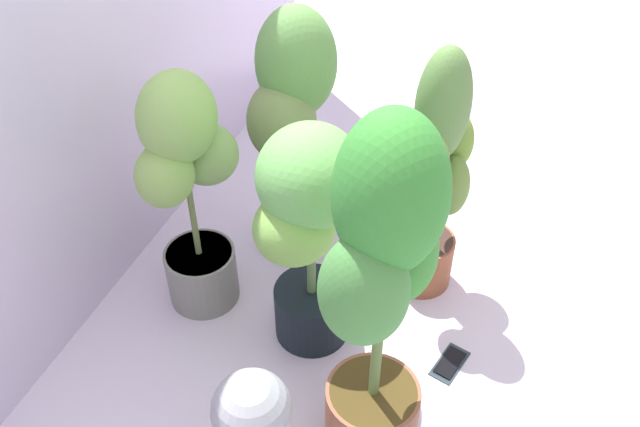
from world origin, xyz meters
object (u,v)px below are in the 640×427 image
at_px(potted_plant_back_right, 293,117).
at_px(potted_plant_front_left, 382,281).
at_px(potted_plant_back_center, 189,186).
at_px(potted_plant_center, 307,222).
at_px(floor_fan, 252,417).
at_px(potted_plant_front_right, 436,172).
at_px(cell_phone, 450,362).

relative_size(potted_plant_back_right, potted_plant_front_left, 0.86).
relative_size(potted_plant_back_center, potted_plant_center, 1.10).
bearing_deg(potted_plant_front_left, potted_plant_back_center, 65.32).
xyz_separation_m(potted_plant_back_right, potted_plant_center, (-0.38, -0.19, -0.07)).
height_order(potted_plant_front_left, potted_plant_center, potted_plant_front_left).
distance_m(potted_plant_front_left, floor_fan, 0.46).
bearing_deg(potted_plant_front_left, potted_plant_center, 46.21).
distance_m(potted_plant_back_center, potted_plant_center, 0.38).
distance_m(potted_plant_back_center, potted_plant_back_right, 0.40).
bearing_deg(potted_plant_front_left, potted_plant_front_right, 0.45).
xyz_separation_m(potted_plant_back_center, potted_plant_front_right, (0.32, -0.65, -0.01)).
bearing_deg(potted_plant_front_left, potted_plant_back_right, 36.17).
height_order(potted_plant_back_center, cell_phone, potted_plant_back_center).
xyz_separation_m(potted_plant_center, cell_phone, (0.04, -0.44, -0.46)).
distance_m(potted_plant_back_center, floor_fan, 0.70).
distance_m(potted_plant_front_left, potted_plant_front_right, 0.64).
relative_size(potted_plant_back_right, potted_plant_center, 1.18).
bearing_deg(potted_plant_back_center, potted_plant_center, -95.29).
distance_m(cell_phone, floor_fan, 0.70).
distance_m(potted_plant_center, floor_fan, 0.53).
xyz_separation_m(potted_plant_back_center, potted_plant_back_right, (0.34, -0.19, 0.07)).
bearing_deg(potted_plant_center, potted_plant_front_left, -133.79).
bearing_deg(potted_plant_front_left, cell_phone, -27.87).
bearing_deg(potted_plant_back_right, potted_plant_center, -153.01).
bearing_deg(floor_fan, cell_phone, -53.59).
bearing_deg(potted_plant_back_right, cell_phone, -118.21).
height_order(potted_plant_back_right, potted_plant_center, potted_plant_back_right).
height_order(potted_plant_back_center, potted_plant_front_right, potted_plant_front_right).
bearing_deg(cell_phone, potted_plant_center, 20.33).
relative_size(cell_phone, floor_fan, 0.41).
relative_size(potted_plant_front_right, floor_fan, 2.23).
relative_size(potted_plant_front_left, potted_plant_center, 1.37).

